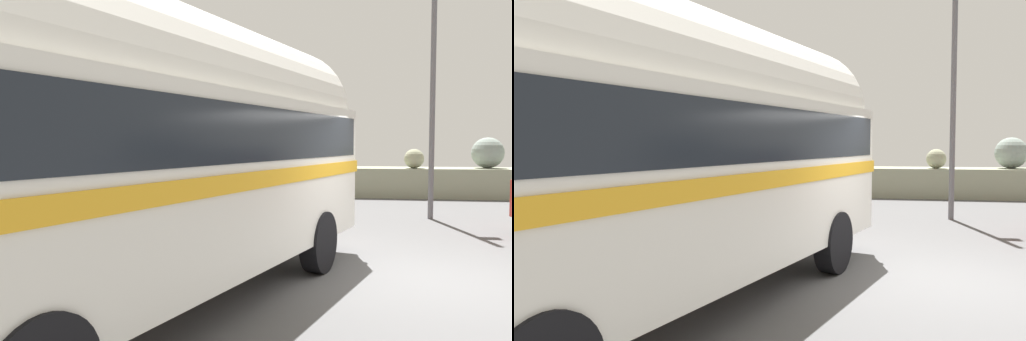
% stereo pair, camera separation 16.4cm
% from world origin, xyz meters
% --- Properties ---
extents(ground, '(32.00, 26.00, 0.02)m').
position_xyz_m(ground, '(0.00, 0.00, 0.01)').
color(ground, '#4E4D4E').
extents(breakwater, '(31.36, 2.22, 2.33)m').
position_xyz_m(breakwater, '(-0.36, 11.82, 0.68)').
color(breakwater, gray).
rests_on(breakwater, ground).
extents(vintage_coach, '(5.11, 8.89, 3.70)m').
position_xyz_m(vintage_coach, '(-3.47, -1.87, 2.05)').
color(vintage_coach, black).
rests_on(vintage_coach, ground).
extents(lamp_post, '(0.44, 0.99, 7.21)m').
position_xyz_m(lamp_post, '(1.26, 6.28, 4.02)').
color(lamp_post, '#5B5B60').
rests_on(lamp_post, ground).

